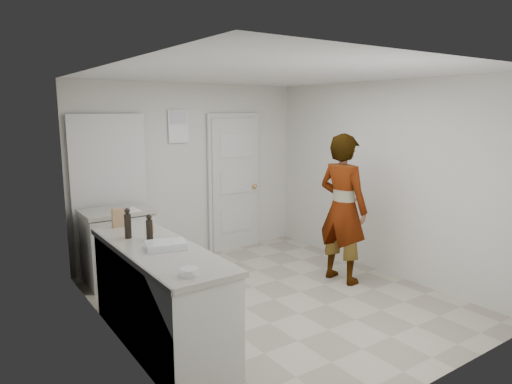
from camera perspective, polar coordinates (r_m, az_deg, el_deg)
ground at (r=5.34m, az=2.26°, el=-13.26°), size 4.00×4.00×0.00m
room_shell at (r=6.58m, az=-9.19°, el=0.44°), size 4.00×4.00×4.00m
main_counter at (r=4.35m, az=-11.89°, el=-13.03°), size 0.64×1.96×0.93m
side_counter at (r=5.96m, az=-16.74°, el=-6.77°), size 0.84×0.61×0.93m
person at (r=5.73m, az=10.79°, el=-2.05°), size 0.54×0.73×1.85m
cake_mix_box at (r=4.95m, az=-16.87°, el=-3.10°), size 0.12×0.06×0.20m
spice_jar at (r=4.65m, az=-12.91°, el=-4.50°), size 0.05×0.05×0.08m
oil_cruet_a at (r=4.38m, az=-13.18°, el=-4.37°), size 0.06×0.06×0.25m
oil_cruet_b at (r=4.49m, az=-15.74°, el=-3.84°), size 0.06×0.06×0.29m
baking_dish at (r=4.11m, az=-11.20°, el=-6.57°), size 0.39×0.32×0.06m
egg_bowl at (r=3.45m, az=-8.36°, el=-9.83°), size 0.14×0.14×0.05m
papers at (r=5.76m, az=-15.70°, el=-2.17°), size 0.23×0.29×0.01m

